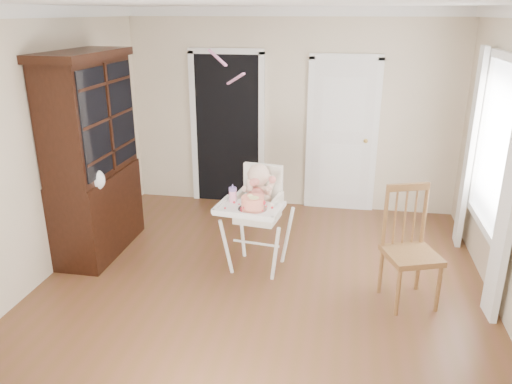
% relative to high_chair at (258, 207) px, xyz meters
% --- Properties ---
extents(floor, '(5.00, 5.00, 0.00)m').
position_rel_high_chair_xyz_m(floor, '(0.11, -0.53, -0.71)').
color(floor, brown).
rests_on(floor, ground).
extents(ceiling, '(5.00, 5.00, 0.00)m').
position_rel_high_chair_xyz_m(ceiling, '(0.11, -0.53, 1.99)').
color(ceiling, white).
rests_on(ceiling, wall_back).
extents(wall_back, '(4.50, 0.00, 4.50)m').
position_rel_high_chair_xyz_m(wall_back, '(0.11, 1.97, 0.64)').
color(wall_back, beige).
rests_on(wall_back, floor).
extents(wall_left, '(0.00, 5.00, 5.00)m').
position_rel_high_chair_xyz_m(wall_left, '(-2.14, -0.53, 0.64)').
color(wall_left, beige).
rests_on(wall_left, floor).
extents(crown_molding, '(4.50, 5.00, 0.12)m').
position_rel_high_chair_xyz_m(crown_molding, '(0.11, -0.53, 1.93)').
color(crown_molding, white).
rests_on(crown_molding, ceiling).
extents(doorway, '(1.06, 0.05, 2.22)m').
position_rel_high_chair_xyz_m(doorway, '(-0.79, 1.95, 0.40)').
color(doorway, black).
rests_on(doorway, wall_back).
extents(closet_door, '(0.96, 0.09, 2.13)m').
position_rel_high_chair_xyz_m(closet_door, '(0.81, 1.95, 0.32)').
color(closet_door, white).
rests_on(closet_door, wall_back).
extents(window_right, '(0.13, 1.84, 2.30)m').
position_rel_high_chair_xyz_m(window_right, '(2.29, 0.27, 0.58)').
color(window_right, white).
rests_on(window_right, wall_right).
extents(high_chair, '(0.74, 0.89, 1.15)m').
position_rel_high_chair_xyz_m(high_chair, '(0.00, 0.00, 0.00)').
color(high_chair, white).
rests_on(high_chair, floor).
extents(baby, '(0.34, 0.28, 0.54)m').
position_rel_high_chair_xyz_m(baby, '(0.01, 0.03, 0.18)').
color(baby, beige).
rests_on(baby, high_chair).
extents(cake, '(0.29, 0.29, 0.14)m').
position_rel_high_chair_xyz_m(cake, '(0.00, -0.29, 0.16)').
color(cake, silver).
rests_on(cake, high_chair).
extents(sippy_cup, '(0.08, 0.08, 0.20)m').
position_rel_high_chair_xyz_m(sippy_cup, '(-0.24, -0.12, 0.17)').
color(sippy_cup, pink).
rests_on(sippy_cup, high_chair).
extents(china_cabinet, '(0.60, 1.34, 2.26)m').
position_rel_high_chair_xyz_m(china_cabinet, '(-1.87, 0.11, 0.42)').
color(china_cabinet, black).
rests_on(china_cabinet, floor).
extents(dining_chair, '(0.59, 0.59, 1.13)m').
position_rel_high_chair_xyz_m(dining_chair, '(1.53, -0.38, -0.18)').
color(dining_chair, brown).
rests_on(dining_chair, floor).
extents(streamer, '(0.32, 0.41, 0.15)m').
position_rel_high_chair_xyz_m(streamer, '(-0.58, 0.70, 1.45)').
color(streamer, pink).
rests_on(streamer, ceiling).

